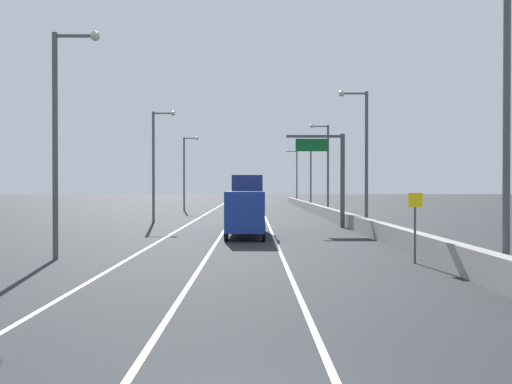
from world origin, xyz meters
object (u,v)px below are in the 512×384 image
Objects in this scene: speed_advisory_sign at (415,222)px; box_truck at (247,208)px; lamp_post_right_second at (363,151)px; lamp_post_right_third at (326,164)px; lamp_post_right_fifth at (295,173)px; car_silver_1 at (250,199)px; car_green_0 at (248,203)px; lamp_post_left_far at (186,168)px; lamp_post_right_fourth at (309,170)px; lamp_post_right_near at (499,108)px; car_white_2 at (233,199)px; lamp_post_left_mid at (156,159)px; overhead_sign_gantry at (333,169)px; lamp_post_left_near at (61,129)px.

box_truck is at bearing 120.59° from speed_advisory_sign.
lamp_post_right_second and lamp_post_right_third have the same top height.
lamp_post_right_fifth is 9.83m from car_silver_1.
lamp_post_right_fifth is 2.37× the size of car_green_0.
lamp_post_left_far is at bearing 103.56° from box_truck.
lamp_post_right_fourth is at bearing -88.97° from lamp_post_right_fifth.
lamp_post_right_second is at bearing 90.54° from lamp_post_right_near.
speed_advisory_sign is 0.29× the size of lamp_post_right_third.
car_white_2 is at bearing 98.33° from speed_advisory_sign.
lamp_post_left_far is (-0.39, 23.83, 0.00)m from lamp_post_left_mid.
lamp_post_right_fifth is (0.00, 79.43, 0.00)m from lamp_post_right_near.
lamp_post_right_fourth reaches higher than overhead_sign_gantry.
lamp_post_right_fifth is at bearing 71.05° from lamp_post_left_mid.
lamp_post_right_third is at bearing 89.49° from lamp_post_right_second.
car_silver_1 is (-8.54, 0.66, -4.81)m from lamp_post_right_fifth.
box_truck reaches higher than car_white_2.
lamp_post_right_near reaches higher than car_silver_1.
lamp_post_left_far is at bearing 90.74° from lamp_post_left_near.
lamp_post_left_far is 37.90m from box_truck.
speed_advisory_sign is 15.76m from lamp_post_right_second.
lamp_post_right_fifth is 52.44m from lamp_post_left_mid.
lamp_post_right_second and lamp_post_left_near have the same top height.
box_truck is at bearing -97.82° from lamp_post_right_fifth.
lamp_post_right_third is 41.54m from car_silver_1.
lamp_post_left_mid is 23.83m from lamp_post_left_far.
car_green_0 is (7.99, 50.13, -4.90)m from lamp_post_left_near.
lamp_post_right_second is 19.86m from lamp_post_right_third.
lamp_post_left_mid reaches higher than car_green_0.
lamp_post_left_near is 1.00× the size of lamp_post_left_far.
speed_advisory_sign is at bearing -88.67° from overhead_sign_gantry.
lamp_post_right_fifth is 13.17m from car_white_2.
lamp_post_left_near is (-16.79, 6.00, 0.00)m from lamp_post_right_near.
speed_advisory_sign is 35.30m from lamp_post_right_third.
lamp_post_left_near is at bearing 175.13° from speed_advisory_sign.
lamp_post_right_fourth is 1.00× the size of lamp_post_left_mid.
lamp_post_left_far is (-17.77, -5.91, 0.00)m from lamp_post_right_fourth.
lamp_post_left_near is 74.70m from car_silver_1.
lamp_post_right_fifth is at bearing -4.42° from car_silver_1.
overhead_sign_gantry is 0.73× the size of lamp_post_right_second.
lamp_post_right_near is 1.26× the size of box_truck.
speed_advisory_sign is 0.37× the size of box_truck.
lamp_post_right_near is 19.47m from box_truck.
box_truck is (8.45, -12.81, -4.01)m from lamp_post_left_mid.
lamp_post_left_mid reaches higher than overhead_sign_gantry.
lamp_post_right_near is 56.41m from lamp_post_left_far.
speed_advisory_sign is 6.35m from lamp_post_right_near.
lamp_post_right_fourth reaches higher than car_green_0.
lamp_post_right_fifth is at bearing 89.02° from speed_advisory_sign.
box_truck is (-6.85, -6.67, -2.87)m from overhead_sign_gantry.
lamp_post_right_third is (1.71, 16.03, 1.14)m from overhead_sign_gantry.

